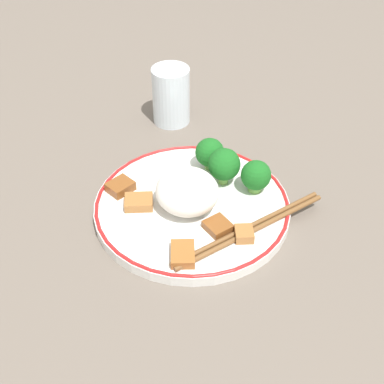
# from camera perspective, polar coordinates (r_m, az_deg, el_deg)

# --- Properties ---
(ground_plane) EXTENTS (3.00, 3.00, 0.00)m
(ground_plane) POSITION_cam_1_polar(r_m,az_deg,el_deg) (0.72, 0.00, -2.07)
(ground_plane) COLOR #665B51
(plate) EXTENTS (0.26, 0.26, 0.02)m
(plate) POSITION_cam_1_polar(r_m,az_deg,el_deg) (0.71, 0.00, -1.54)
(plate) COLOR white
(plate) RESTS_ON ground_plane
(rice_mound) EXTENTS (0.08, 0.08, 0.05)m
(rice_mound) POSITION_cam_1_polar(r_m,az_deg,el_deg) (0.69, -0.40, -0.01)
(rice_mound) COLOR white
(rice_mound) RESTS_ON plate
(broccoli_back_left) EXTENTS (0.04, 0.04, 0.05)m
(broccoli_back_left) POSITION_cam_1_polar(r_m,az_deg,el_deg) (0.72, 6.83, 1.73)
(broccoli_back_left) COLOR #72AD4C
(broccoli_back_left) RESTS_ON plate
(broccoli_back_center) EXTENTS (0.04, 0.04, 0.05)m
(broccoli_back_center) POSITION_cam_1_polar(r_m,az_deg,el_deg) (0.73, 3.43, 2.93)
(broccoli_back_center) COLOR #72AD4C
(broccoli_back_center) RESTS_ON plate
(broccoli_back_right) EXTENTS (0.04, 0.04, 0.05)m
(broccoli_back_right) POSITION_cam_1_polar(r_m,az_deg,el_deg) (0.75, 1.90, 4.21)
(broccoli_back_right) COLOR #72AD4C
(broccoli_back_right) RESTS_ON plate
(meat_near_front) EXTENTS (0.05, 0.05, 0.01)m
(meat_near_front) POSITION_cam_1_polar(r_m,az_deg,el_deg) (0.71, -5.70, -1.08)
(meat_near_front) COLOR #9E6633
(meat_near_front) RESTS_ON plate
(meat_near_left) EXTENTS (0.03, 0.04, 0.01)m
(meat_near_left) POSITION_cam_1_polar(r_m,az_deg,el_deg) (0.67, 2.77, -3.67)
(meat_near_left) COLOR brown
(meat_near_left) RESTS_ON plate
(meat_near_right) EXTENTS (0.05, 0.05, 0.01)m
(meat_near_right) POSITION_cam_1_polar(r_m,az_deg,el_deg) (0.64, -1.00, -6.63)
(meat_near_right) COLOR #995B28
(meat_near_right) RESTS_ON plate
(meat_near_back) EXTENTS (0.03, 0.03, 0.01)m
(meat_near_back) POSITION_cam_1_polar(r_m,az_deg,el_deg) (0.73, -7.66, 0.56)
(meat_near_back) COLOR brown
(meat_near_back) RESTS_ON plate
(meat_on_rice_edge) EXTENTS (0.03, 0.03, 0.01)m
(meat_on_rice_edge) POSITION_cam_1_polar(r_m,az_deg,el_deg) (0.66, 5.60, -4.45)
(meat_on_rice_edge) COLOR #9E6633
(meat_on_rice_edge) RESTS_ON plate
(chopsticks) EXTENTS (0.23, 0.06, 0.01)m
(chopsticks) POSITION_cam_1_polar(r_m,az_deg,el_deg) (0.67, 6.22, -3.95)
(chopsticks) COLOR brown
(chopsticks) RESTS_ON plate
(drinking_glass) EXTENTS (0.06, 0.06, 0.09)m
(drinking_glass) POSITION_cam_1_polar(r_m,az_deg,el_deg) (0.87, -2.25, 10.24)
(drinking_glass) COLOR silver
(drinking_glass) RESTS_ON ground_plane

